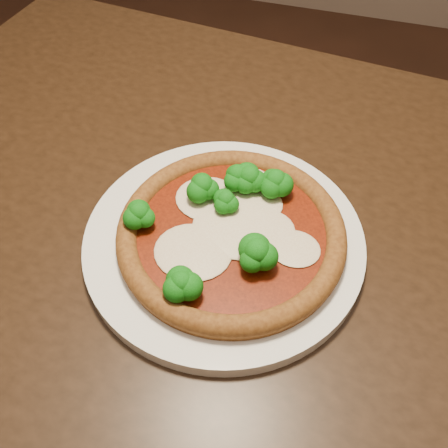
# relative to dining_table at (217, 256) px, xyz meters

# --- Properties ---
(floor) EXTENTS (4.00, 4.00, 0.00)m
(floor) POSITION_rel_dining_table_xyz_m (0.03, 0.01, -0.65)
(floor) COLOR black
(floor) RESTS_ON ground
(dining_table) EXTENTS (1.20, 0.94, 0.75)m
(dining_table) POSITION_rel_dining_table_xyz_m (0.00, 0.00, 0.00)
(dining_table) COLOR black
(dining_table) RESTS_ON floor
(plate) EXTENTS (0.34, 0.34, 0.02)m
(plate) POSITION_rel_dining_table_xyz_m (0.03, -0.05, 0.11)
(plate) COLOR white
(plate) RESTS_ON dining_table
(pizza) EXTENTS (0.27, 0.27, 0.06)m
(pizza) POSITION_rel_dining_table_xyz_m (0.03, -0.05, 0.14)
(pizza) COLOR brown
(pizza) RESTS_ON plate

